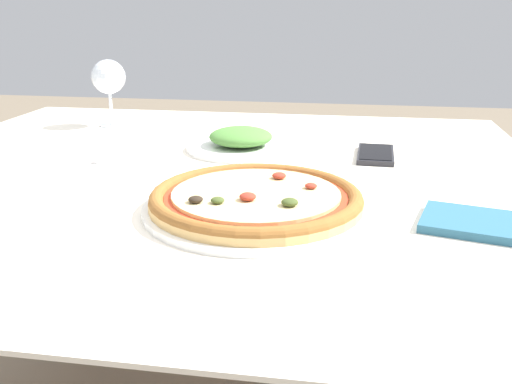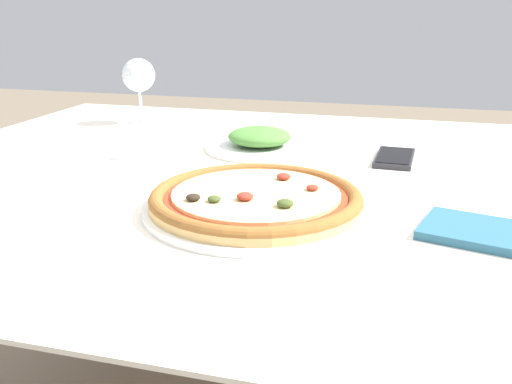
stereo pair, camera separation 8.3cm
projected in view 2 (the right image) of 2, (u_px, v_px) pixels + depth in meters
The scene contains 7 objects.
dining_table at pixel (218, 207), 1.07m from camera, with size 1.25×1.16×0.70m.
pizza_plate at pixel (256, 200), 0.83m from camera, with size 0.33×0.33×0.04m.
fork at pixel (138, 148), 1.19m from camera, with size 0.04×0.17×0.00m.
wine_glass_far_left at pixel (139, 77), 1.42m from camera, with size 0.08×0.08×0.16m.
cell_phone at pixel (395, 158), 1.11m from camera, with size 0.08×0.15×0.01m.
side_plate at pixel (260, 141), 1.18m from camera, with size 0.23×0.23×0.05m.
napkin_folded at pixel (482, 232), 0.74m from camera, with size 0.17×0.14×0.01m.
Camera 2 is at (0.34, -0.95, 0.99)m, focal length 40.00 mm.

